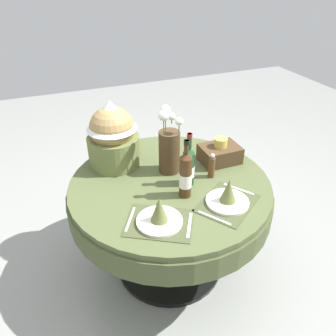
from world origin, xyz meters
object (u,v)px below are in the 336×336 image
Objects in this scene: place_setting_left at (159,216)px; flower_vase at (169,147)px; dining_table at (170,199)px; wine_bottle_centre at (189,166)px; wine_bottle_left at (186,175)px; gift_tub_back_left at (112,132)px; place_setting_right at (228,197)px; pepper_mill at (212,166)px; woven_basket_side_right at (220,153)px.

place_setting_left is 0.52m from flower_vase.
dining_table is 0.42m from place_setting_left.
wine_bottle_centre is at bearing -31.19° from dining_table.
gift_tub_back_left is (-0.29, 0.49, 0.09)m from wine_bottle_left.
gift_tub_back_left is (-0.35, 0.39, 0.10)m from wine_bottle_centre.
wine_bottle_centre is at bearing -73.28° from flower_vase.
wine_bottle_left is at bearing -92.65° from flower_vase.
flower_vase is at bearing 62.54° from place_setting_left.
pepper_mill is at bearing 81.16° from place_setting_right.
wine_bottle_left is 0.26m from pepper_mill.
dining_table is 2.85× the size of gift_tub_back_left.
woven_basket_side_right is (0.37, 0.26, -0.08)m from wine_bottle_left.
flower_vase is 0.29m from pepper_mill.
dining_table is 3.53× the size of wine_bottle_left.
gift_tub_back_left reaches higher than place_setting_left.
dining_table is at bearing 100.37° from wine_bottle_left.
woven_basket_side_right is (0.65, -0.23, -0.17)m from gift_tub_back_left.
gift_tub_back_left is at bearing 160.72° from woven_basket_side_right.
wine_bottle_centre is 0.76× the size of gift_tub_back_left.
wine_bottle_centre is at bearing 43.59° from place_setting_left.
flower_vase reaches higher than woven_basket_side_right.
pepper_mill is 0.66m from gift_tub_back_left.
pepper_mill is at bearing 4.66° from wine_bottle_centre.
pepper_mill reaches higher than dining_table.
pepper_mill is at bearing -36.76° from flower_vase.
place_setting_left is 0.95× the size of flower_vase.
wine_bottle_centre is 0.17m from pepper_mill.
wine_bottle_left is at bearing -59.78° from gift_tub_back_left.
wine_bottle_centre reaches higher than pepper_mill.
flower_vase is 0.37m from woven_basket_side_right.
woven_basket_side_right is (0.18, 0.42, 0.02)m from place_setting_right.
woven_basket_side_right is at bearing 27.87° from wine_bottle_centre.
flower_vase is (0.23, 0.45, 0.12)m from place_setting_left.
dining_table is 2.95× the size of place_setting_left.
place_setting_right is 0.30m from wine_bottle_centre.
gift_tub_back_left is at bearing 143.92° from pepper_mill.
place_setting_right is 0.26m from wine_bottle_left.
wine_bottle_centre is at bearing 115.19° from place_setting_right.
wine_bottle_left is at bearing -122.64° from wine_bottle_centre.
place_setting_left is 2.58× the size of pepper_mill.
wine_bottle_centre is at bearing 57.36° from wine_bottle_left.
place_setting_right is 2.60× the size of pepper_mill.
pepper_mill is (0.23, 0.12, -0.06)m from wine_bottle_left.
dining_table is 0.55m from gift_tub_back_left.
place_setting_right is 0.96× the size of flower_vase.
gift_tub_back_left reaches higher than woven_basket_side_right.
wine_bottle_left is 0.58m from gift_tub_back_left.
gift_tub_back_left reaches higher than dining_table.
wine_bottle_centre is 0.35m from woven_basket_side_right.
wine_bottle_centre is (-0.12, 0.26, 0.08)m from place_setting_right.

